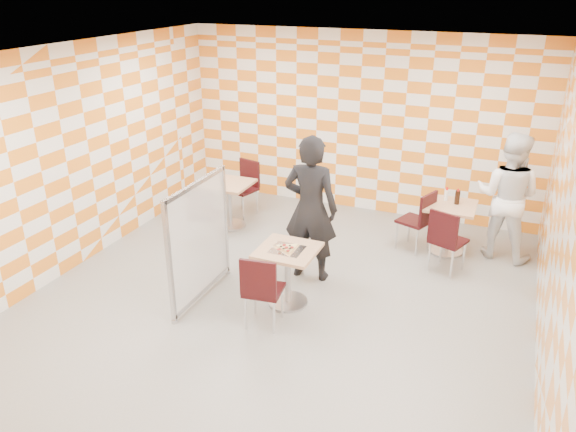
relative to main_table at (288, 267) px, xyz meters
The scene contains 15 objects.
room_shell 1.08m from the main_table, 106.80° to the left, with size 7.00×7.00×7.00m.
main_table is the anchor object (origin of this frame).
second_table 2.73m from the main_table, 53.90° to the left, with size 0.70×0.70×0.75m.
empty_table 2.52m from the main_table, 134.62° to the left, with size 0.70×0.70×0.75m.
chair_main_front 0.62m from the main_table, 96.14° to the right, with size 0.47×0.48×0.92m.
chair_second_front 2.26m from the main_table, 42.80° to the left, with size 0.54×0.55×0.92m.
chair_second_side 2.42m from the main_table, 59.74° to the left, with size 0.55×0.54×0.92m.
chair_empty_near 2.06m from the main_table, 150.55° to the left, with size 0.53×0.53×0.92m.
chair_empty_far 2.98m from the main_table, 126.49° to the left, with size 0.52×0.53×0.92m.
partition 1.13m from the main_table, 165.49° to the right, with size 0.08×1.38×1.55m.
man_dark 0.90m from the main_table, 89.65° to the left, with size 0.72×0.47×1.97m, color black.
man_white 3.37m from the main_table, 45.70° to the left, with size 0.89×0.70×1.84m, color white.
pizza_on_foil 0.26m from the main_table, 90.13° to the right, with size 0.40×0.40×0.04m.
sport_bottle 2.82m from the main_table, 57.19° to the left, with size 0.06×0.06×0.20m.
soda_bottle 2.84m from the main_table, 53.42° to the left, with size 0.07×0.07×0.23m.
Camera 1 is at (2.45, -5.42, 3.77)m, focal length 35.00 mm.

